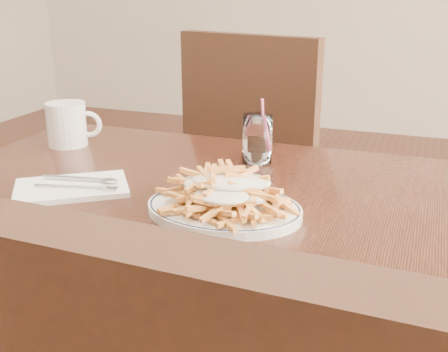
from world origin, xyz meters
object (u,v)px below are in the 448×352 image
at_px(loaded_fries, 224,186).
at_px(fries_plate, 224,209).
at_px(table, 212,236).
at_px(coffee_mug, 68,124).
at_px(chair_far, 264,165).
at_px(water_glass, 257,141).

bearing_deg(loaded_fries, fries_plate, 116.57).
relative_size(table, coffee_mug, 9.18).
distance_m(chair_far, coffee_mug, 0.71).
bearing_deg(fries_plate, loaded_fries, -63.43).
xyz_separation_m(table, water_glass, (0.01, 0.24, 0.13)).
bearing_deg(water_glass, chair_far, 104.79).
distance_m(table, water_glass, 0.27).
xyz_separation_m(chair_far, loaded_fries, (0.18, -0.85, 0.24)).
relative_size(fries_plate, water_glass, 2.21).
xyz_separation_m(loaded_fries, water_glass, (-0.04, 0.30, -0.01)).
distance_m(chair_far, water_glass, 0.61).
relative_size(table, fries_plate, 3.76).
xyz_separation_m(chair_far, coffee_mug, (-0.33, -0.58, 0.24)).
distance_m(table, fries_plate, 0.12).
relative_size(chair_far, coffee_mug, 7.54).
height_order(fries_plate, water_glass, water_glass).
height_order(table, chair_far, chair_far).
xyz_separation_m(fries_plate, coffee_mug, (-0.50, 0.27, 0.04)).
bearing_deg(fries_plate, coffee_mug, 152.06).
xyz_separation_m(table, chair_far, (-0.13, 0.78, -0.11)).
bearing_deg(water_glass, table, -93.14).
bearing_deg(chair_far, fries_plate, -78.07).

